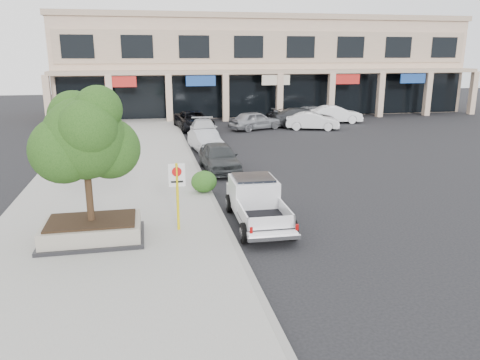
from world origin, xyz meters
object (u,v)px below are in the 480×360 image
curb_car_c (204,130)px  planter_tree (89,138)px  no_parking_sign (177,187)px  curb_car_b (206,141)px  pickup_truck (258,204)px  lot_car_b (312,121)px  planter (92,230)px  lot_car_a (255,120)px  curb_car_a (219,157)px  lot_car_f (335,114)px  curb_car_d (194,121)px  lot_car_e (314,113)px  lot_car_c (304,117)px  lot_car_d (295,116)px

curb_car_c → planter_tree: bearing=-102.8°
no_parking_sign → curb_car_c: (3.10, 17.88, -0.95)m
no_parking_sign → curb_car_b: (2.68, 13.44, -0.96)m
pickup_truck → lot_car_b: bearing=66.5°
planter → lot_car_a: (10.43, 21.67, 0.27)m
curb_car_a → curb_car_c: bearing=85.7°
lot_car_f → lot_car_a: bearing=114.2°
planter_tree → curb_car_d: (5.47, 22.34, -2.67)m
no_parking_sign → curb_car_c: bearing=80.2°
lot_car_a → curb_car_a: bearing=137.4°
lot_car_a → planter_tree: bearing=132.8°
lot_car_f → lot_car_e: bearing=41.4°
curb_car_c → lot_car_a: 5.72m
pickup_truck → curb_car_a: 8.09m
planter → lot_car_e: size_ratio=0.79×
curb_car_b → lot_car_a: lot_car_a is taller
lot_car_b → lot_car_c: (-0.17, 1.52, 0.08)m
curb_car_c → no_parking_sign: bearing=-95.1°
planter_tree → lot_car_d: size_ratio=0.83×
planter → pickup_truck: bearing=7.3°
curb_car_d → lot_car_f: (12.60, 1.47, 0.01)m
planter_tree → curb_car_d: bearing=76.2°
pickup_truck → planter: bearing=-171.3°
curb_car_a → lot_car_f: 19.78m
planter_tree → lot_car_a: size_ratio=0.92×
curb_car_c → curb_car_a: bearing=-87.4°
curb_car_d → lot_car_e: bearing=9.9°
planter → no_parking_sign: size_ratio=1.39×
no_parking_sign → curb_car_d: bearing=82.7°
planter_tree → lot_car_d: planter_tree is taller
no_parking_sign → curb_car_b: size_ratio=0.56×
lot_car_d → lot_car_f: 3.65m
curb_car_d → lot_car_a: lot_car_a is taller
pickup_truck → curb_car_b: 13.09m
planter → lot_car_b: (14.93, 20.81, 0.22)m
pickup_truck → lot_car_d: bearing=70.5°
planter_tree → lot_car_f: (18.07, 23.81, -2.66)m
pickup_truck → lot_car_c: lot_car_c is taller
pickup_truck → curb_car_a: (-0.11, 8.09, -0.05)m
lot_car_c → lot_car_e: 4.18m
curb_car_b → lot_car_f: (12.77, 10.16, 0.08)m
curb_car_d → lot_car_f: lot_car_f is taller
planter_tree → lot_car_e: size_ratio=0.98×
curb_car_b → lot_car_c: lot_car_c is taller
lot_car_c → lot_car_d: size_ratio=1.11×
no_parking_sign → pickup_truck: 3.00m
lot_car_a → lot_car_f: size_ratio=0.95×
curb_car_b → planter: bearing=-118.7°
planter_tree → pickup_truck: size_ratio=0.82×
lot_car_e → curb_car_a: bearing=136.6°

